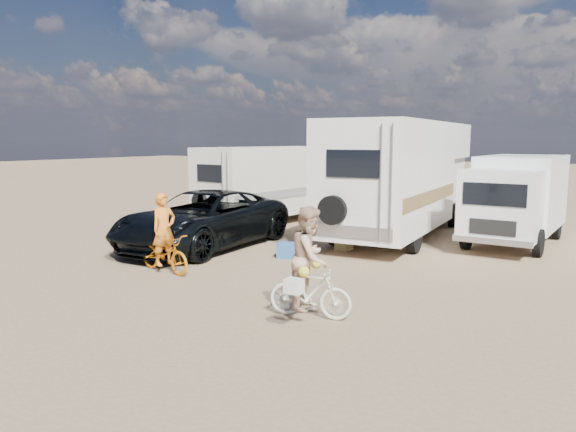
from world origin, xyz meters
The scene contains 11 objects.
ground centered at (0.00, 0.00, 0.00)m, with size 140.00×140.00×0.00m, color #937757.
rv_main centered at (0.21, 6.92, 1.86)m, with size 2.64×8.73×3.72m, color white, non-canonical shape.
rv_left centered at (-5.09, 7.02, 1.44)m, with size 2.06×6.19×2.89m, color beige, non-canonical shape.
box_truck centered at (3.68, 7.28, 1.33)m, with size 2.16×5.38×2.66m, color white, non-canonical shape.
dark_suv centered at (-4.09, 1.98, 0.83)m, with size 2.77×6.01×1.67m, color black.
bike_man centered at (-2.93, -0.85, 0.46)m, with size 0.61×1.75×0.92m, color #C56809.
bike_woman centered at (1.69, -2.05, 0.46)m, with size 0.44×1.54×0.93m, color beige.
rider_man centered at (-2.93, -0.85, 0.87)m, with size 0.63×0.41×1.73m, color orange.
rider_woman centered at (1.69, -2.05, 0.92)m, with size 0.89×0.69×1.83m, color tan.
cooler centered at (-1.21, 2.01, 0.21)m, with size 0.52×0.38×0.41m, color #325D9A.
crate centered at (-0.37, 3.76, 0.16)m, with size 0.40×0.40×0.32m, color #9A8B4F.
Camera 1 is at (6.22, -10.37, 3.17)m, focal length 34.12 mm.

